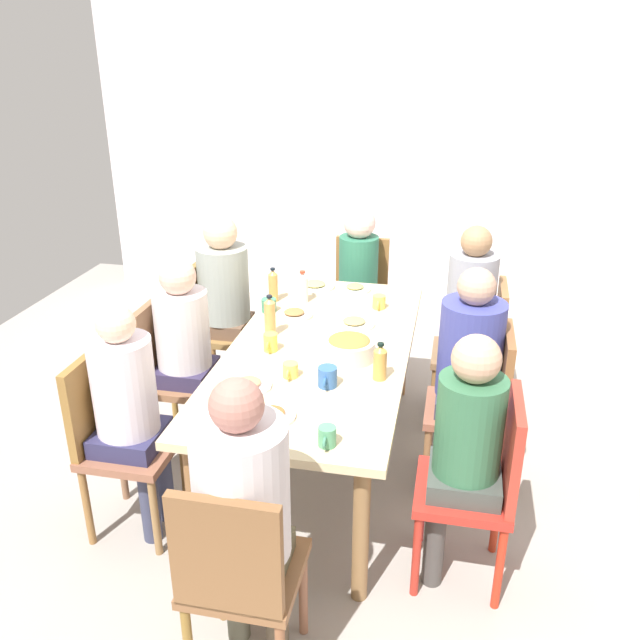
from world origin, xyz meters
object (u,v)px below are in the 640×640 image
object	(u,v)px
chair_6	(173,369)
chair_0	(214,323)
cup_4	(379,302)
bottle_0	(380,362)
chair_5	(359,294)
bottle_2	(303,288)
person_6	(185,341)
plate_1	(272,415)
chair_2	(238,573)
cup_0	(269,305)
chair_1	(480,346)
cup_5	(327,437)
cup_3	(327,377)
bottle_3	(273,286)
plate_2	(248,385)
cup_2	(270,342)
person_3	(467,361)
person_2	(243,504)
cup_1	(290,370)
dining_table	(320,360)
plate_3	(294,314)
person_5	(358,273)
bottle_1	(270,317)
plate_4	(355,288)
plate_0	(354,323)
chair_3	(481,401)
bowl_0	(349,347)
person_4	(465,440)
plate_5	(315,286)
person_0	(225,291)
person_7	(129,403)
person_1	(468,311)
chair_7	(115,434)
chair_4	(483,480)

from	to	relation	value
chair_6	chair_0	bearing A→B (deg)	180.00
cup_4	bottle_0	world-z (taller)	bottle_0
cup_4	chair_5	bearing A→B (deg)	-163.63
bottle_0	bottle_2	size ratio (longest dim) A/B	0.94
person_6	plate_1	world-z (taller)	person_6
chair_2	cup_0	bearing A→B (deg)	-167.64
chair_1	cup_5	xyz separation A→B (m)	(1.54, -0.63, 0.27)
chair_5	cup_5	world-z (taller)	chair_5
cup_3	cup_5	xyz separation A→B (m)	(0.47, 0.09, -0.01)
plate_1	chair_6	bearing A→B (deg)	-132.62
bottle_0	bottle_3	xyz separation A→B (m)	(-0.85, -0.75, 0.01)
plate_2	cup_2	distance (m)	0.39
person_3	bottle_2	bearing A→B (deg)	-121.05
plate_2	chair_6	bearing A→B (deg)	-128.97
person_2	plate_2	xyz separation A→B (m)	(-0.80, -0.23, 0.01)
chair_0	cup_4	distance (m)	1.11
cup_1	cup_5	distance (m)	0.60
dining_table	plate_3	size ratio (longest dim) A/B	9.40
chair_2	person_5	xyz separation A→B (m)	(-2.66, 0.00, 0.19)
plate_1	bottle_1	size ratio (longest dim) A/B	0.87
plate_4	plate_0	bearing A→B (deg)	8.74
bottle_0	bottle_2	xyz separation A→B (m)	(-0.88, -0.58, 0.01)
chair_3	bottle_1	xyz separation A→B (m)	(-0.08, -1.13, 0.33)
bottle_3	chair_0	bearing A→B (deg)	-102.57
bowl_0	cup_0	xyz separation A→B (m)	(-0.50, -0.56, -0.02)
person_4	bottle_1	world-z (taller)	person_4
person_4	chair_5	size ratio (longest dim) A/B	1.30
person_4	bottle_2	distance (m)	1.60
person_2	cup_1	size ratio (longest dim) A/B	11.26
person_4	plate_4	xyz separation A→B (m)	(-1.52, -0.70, 0.05)
plate_5	cup_1	world-z (taller)	cup_1
plate_3	bottle_2	size ratio (longest dim) A/B	1.08
person_0	person_7	xyz separation A→B (m)	(1.33, 0.00, -0.05)
person_5	chair_6	distance (m)	1.55
cup_0	person_6	bearing A→B (deg)	-42.09
chair_3	bottle_1	size ratio (longest dim) A/B	3.92
person_1	person_2	bearing A→B (deg)	-20.99
chair_5	bowl_0	bearing A→B (deg)	6.54
person_0	plate_2	bearing A→B (deg)	24.15
person_6	person_2	bearing A→B (deg)	30.17
chair_7	plate_1	xyz separation A→B (m)	(0.06, 0.79, 0.24)
chair_2	person_6	xyz separation A→B (m)	(-1.38, -0.75, 0.19)
plate_4	person_0	bearing A→B (deg)	-76.82
chair_4	person_7	size ratio (longest dim) A/B	0.77
bottle_0	person_3	bearing A→B (deg)	125.18
cup_4	cup_5	distance (m)	1.46
bowl_0	person_2	bearing A→B (deg)	-8.09
chair_2	bottle_2	distance (m)	2.01
bottle_3	person_4	bearing A→B (deg)	43.16
cup_1	person_0	bearing A→B (deg)	-146.19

